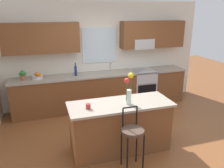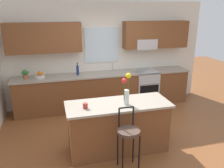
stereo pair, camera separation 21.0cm
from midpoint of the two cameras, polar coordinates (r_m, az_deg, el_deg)
name	(u,v)px [view 1 (the left image)]	position (r m, az deg, el deg)	size (l,w,h in m)	color
ground_plane	(125,138)	(4.76, 2.06, -13.41)	(14.00, 14.00, 0.00)	brown
back_wall_assembly	(100,49)	(6.05, -3.94, 8.75)	(5.60, 0.50, 2.70)	silver
counter_run	(103,90)	(6.04, -3.26, -1.51)	(4.56, 0.64, 0.92)	brown
sink_faucet	(110,66)	(6.06, -1.39, 4.47)	(0.02, 0.13, 0.23)	#B7BABC
oven_range	(142,86)	(6.37, 6.62, -0.60)	(0.60, 0.64, 0.92)	#B7BABC
kitchen_island	(120,126)	(4.22, 0.60, -10.52)	(1.83, 0.72, 0.92)	brown
bar_stool_near	(132,134)	(3.67, 3.45, -12.22)	(0.36, 0.36, 1.04)	black
flower_vase	(129,89)	(3.89, 2.66, -1.24)	(0.17, 0.10, 0.56)	silver
mug_ceramic	(88,106)	(3.82, -7.52, -5.53)	(0.08, 0.08, 0.09)	#A52D28
fruit_bowl_oranges	(37,77)	(5.73, -19.05, 1.74)	(0.24, 0.24, 0.16)	silver
bottle_olive_oil	(76,71)	(5.74, -10.08, 3.31)	(0.06, 0.06, 0.32)	navy
potted_plant_small	(23,75)	(5.73, -22.34, 2.09)	(0.17, 0.11, 0.22)	#9E5B3D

